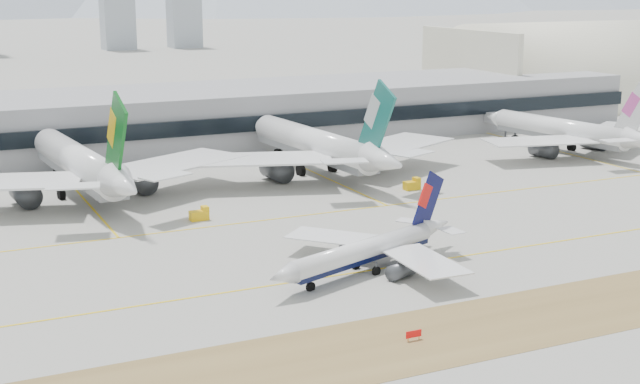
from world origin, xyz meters
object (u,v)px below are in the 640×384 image
widebody_china_air (567,132)px  taxiing_airliner (369,250)px  hangar (567,103)px  widebody_eva (82,166)px  terminal (175,118)px  widebody_cathay (319,147)px

widebody_china_air → taxiing_airliner: bearing=115.4°
widebody_china_air → hangar: hangar is taller
taxiing_airliner → hangar: bearing=-158.8°
widebody_eva → widebody_china_air: (124.82, -3.53, -1.18)m
taxiing_airliner → hangar: 211.52m
taxiing_airliner → widebody_eva: bearing=-85.6°
taxiing_airliner → widebody_eva: 74.87m
taxiing_airliner → hangar: size_ratio=0.44×
widebody_eva → terminal: widebody_eva is taller
widebody_china_air → terminal: (-89.66, 55.36, 1.92)m
taxiing_airliner → widebody_china_air: (93.64, 64.46, 2.24)m
taxiing_airliner → terminal: (3.98, 119.82, 4.16)m
taxiing_airliner → hangar: hangar is taller
widebody_eva → terminal: (35.16, 51.83, 0.74)m
widebody_eva → widebody_cathay: 54.41m
hangar → widebody_china_air: bearing=-130.7°
taxiing_airliner → terminal: bearing=-112.1°
terminal → hangar: size_ratio=3.08×
hangar → taxiing_airliner: bearing=-138.6°
widebody_cathay → hangar: bearing=-66.0°
terminal → taxiing_airliner: bearing=-91.9°
widebody_cathay → terminal: size_ratio=0.25×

